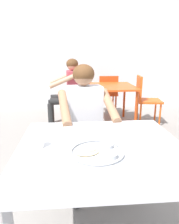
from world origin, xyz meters
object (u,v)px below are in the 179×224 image
Objects in this scene: chair_foreground at (82,131)px; chair_red_left at (78,98)px; table_foreground at (101,157)px; diner_foreground at (86,117)px; table_background_red at (112,90)px; thali_tray at (98,152)px; chair_red_right at (145,97)px; patron_background at (67,87)px; drinking_cup at (38,140)px; chair_red_far at (108,92)px.

chair_red_left reaches higher than chair_foreground.
table_foreground is at bearing -88.36° from chair_red_left.
diner_foreground is 1.28× the size of table_background_red.
thali_tray reaches higher than table_background_red.
chair_red_right is 0.75× the size of patron_background.
thali_tray is 3.27× the size of drinking_cup.
chair_red_left reaches higher than chair_red_far.
chair_foreground is at bearing 92.31° from thali_tray.
chair_red_far is (0.97, 3.17, -0.30)m from drinking_cup.
chair_foreground is 0.95× the size of chair_red_right.
chair_foreground is 1.02× the size of chair_red_far.
patron_background is (-0.20, 1.80, 0.00)m from diner_foreground.
chair_foreground is at bearing -111.10° from table_background_red.
thali_tray is at bearing -17.23° from drinking_cup.
patron_background reaches higher than table_foreground.
thali_tray is (-0.03, -0.09, 0.08)m from table_foreground.
chair_foreground is 1.98m from chair_red_right.
table_background_red is at bearing -93.78° from chair_red_far.
chair_red_far is (0.63, 2.48, -0.23)m from diner_foreground.
drinking_cup is 0.77m from diner_foreground.
chair_red_right reaches higher than table_foreground.
chair_red_left is (-0.04, 2.63, -0.26)m from thali_tray.
drinking_cup is 2.66m from table_background_red.
patron_background is at bearing 96.49° from chair_foreground.
diner_foreground reaches higher than table_foreground.
chair_red_left is 0.97× the size of chair_red_right.
table_foreground reaches higher than table_background_red.
patron_background is at bearing -140.95° from chair_red_far.
chair_foreground is at bearing -90.08° from chair_red_left.
chair_red_right is at bearing -2.36° from table_background_red.
chair_red_left is (0.31, 2.52, -0.30)m from drinking_cup.
chair_red_left is at bearing 90.65° from diner_foreground.
patron_background is (-1.40, 0.02, 0.20)m from chair_red_right.
chair_red_left reaches higher than drinking_cup.
drinking_cup reaches higher than table_foreground.
table_foreground is 0.13m from thali_tray.
drinking_cup reaches higher than table_background_red.
chair_red_left reaches higher than table_background_red.
drinking_cup is 2.92m from chair_red_right.
chair_red_right is (1.22, -0.05, 0.02)m from chair_red_left.
table_background_red is 1.08× the size of chair_red_left.
diner_foreground is at bearing -84.05° from chair_foreground.
chair_red_left is at bearing 91.64° from table_foreground.
chair_red_right is (0.61, -0.03, -0.13)m from table_background_red.
diner_foreground is at bearing -83.58° from patron_background.
chair_red_right is at bearing 56.07° from diner_foreground.
table_foreground is at bearing -100.35° from chair_red_far.
chair_red_left is 1.22m from chair_red_right.
diner_foreground is at bearing -104.32° from chair_red_far.
chair_foreground is 1.61m from chair_red_left.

